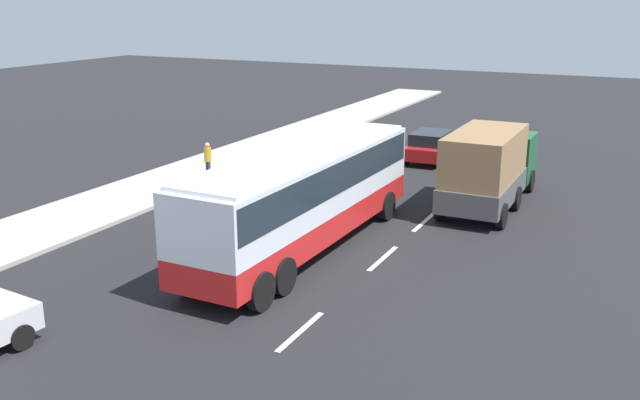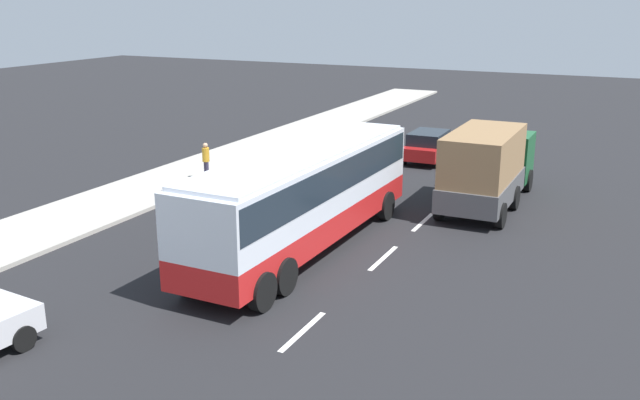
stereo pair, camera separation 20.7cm
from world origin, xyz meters
TOP-DOWN VIEW (x-y plane):
  - ground_plane at (0.00, 0.00)m, footprint 120.00×120.00m
  - sidewalk_curb at (0.00, 9.07)m, footprint 80.00×4.00m
  - lane_centreline at (-3.51, -3.11)m, footprint 30.61×0.16m
  - coach_bus at (-0.58, -0.46)m, footprint 11.83×2.88m
  - cargo_truck at (7.16, -4.72)m, footprint 7.42×2.57m
  - car_red_compact at (14.05, -0.21)m, footprint 4.37×1.98m
  - pedestrian_near_curb at (5.35, 7.58)m, footprint 0.32×0.32m

SIDE VIEW (x-z plane):
  - ground_plane at x=0.00m, z-range 0.00..0.00m
  - lane_centreline at x=-3.51m, z-range 0.00..0.01m
  - sidewalk_curb at x=0.00m, z-range 0.00..0.15m
  - car_red_compact at x=14.05m, z-range 0.04..1.58m
  - pedestrian_near_curb at x=5.35m, z-range 0.28..1.97m
  - cargo_truck at x=7.16m, z-range 0.09..3.31m
  - coach_bus at x=-0.58m, z-range 0.41..3.82m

